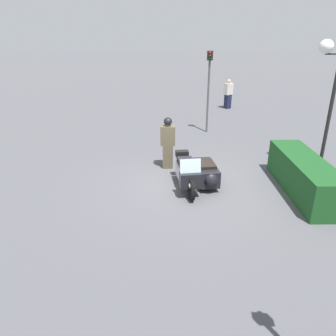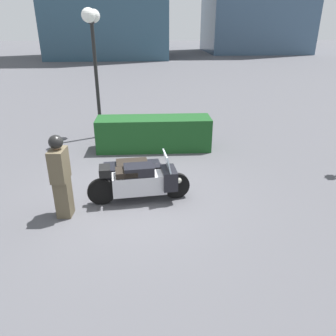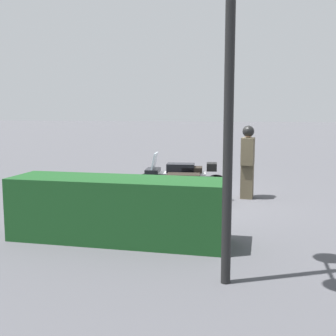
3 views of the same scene
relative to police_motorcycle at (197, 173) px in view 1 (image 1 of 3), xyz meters
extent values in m
plane|color=#4C4C51|center=(-0.16, -0.20, -0.46)|extent=(160.00, 160.00, 0.00)
cylinder|color=black|center=(0.85, -0.23, -0.15)|extent=(0.63, 0.17, 0.62)
cylinder|color=black|center=(-0.86, -0.43, -0.15)|extent=(0.63, 0.17, 0.62)
cylinder|color=black|center=(-0.24, 0.29, -0.22)|extent=(0.50, 0.16, 0.49)
cube|color=#B7B7BC|center=(-0.01, -0.33, -0.02)|extent=(1.26, 0.59, 0.45)
cube|color=black|center=(-0.01, -0.33, 0.31)|extent=(0.71, 0.50, 0.24)
cube|color=black|center=(-0.28, -0.36, 0.29)|extent=(0.53, 0.48, 0.12)
cube|color=black|center=(0.67, -0.25, 0.07)|extent=(0.39, 0.65, 0.44)
cube|color=silver|center=(0.63, -0.26, 0.49)|extent=(0.18, 0.60, 0.40)
sphere|color=white|center=(0.89, -0.23, 0.00)|extent=(0.18, 0.18, 0.18)
cube|color=black|center=(-0.19, 0.30, -0.07)|extent=(1.42, 0.72, 0.50)
sphere|color=black|center=(0.39, 0.36, -0.04)|extent=(0.48, 0.48, 0.47)
cube|color=black|center=(-0.19, 0.30, 0.22)|extent=(0.80, 0.57, 0.09)
cube|color=black|center=(-0.75, -0.42, 0.36)|extent=(0.29, 0.43, 0.18)
cube|color=brown|center=(-1.58, -0.86, -0.04)|extent=(0.32, 0.36, 0.84)
cube|color=brown|center=(-1.58, -0.86, 0.71)|extent=(0.33, 0.51, 0.66)
sphere|color=tan|center=(-1.58, -0.86, 1.16)|extent=(0.23, 0.23, 0.23)
sphere|color=black|center=(-1.58, -0.86, 1.20)|extent=(0.28, 0.28, 0.28)
cube|color=#19471E|center=(0.39, 3.11, 0.06)|extent=(3.63, 0.99, 1.05)
cylinder|color=black|center=(-1.51, 4.51, 1.51)|extent=(0.12, 0.12, 3.95)
sphere|color=white|center=(-1.51, 4.01, 3.56)|extent=(0.44, 0.44, 0.44)
cylinder|color=#4C4C4C|center=(-6.03, 1.05, 1.18)|extent=(0.09, 0.09, 3.27)
cube|color=black|center=(-5.98, 1.05, 3.01)|extent=(0.17, 0.27, 0.40)
sphere|color=red|center=(-5.91, 1.04, 3.14)|extent=(0.11, 0.11, 0.11)
sphere|color=#462D06|center=(-5.91, 1.04, 3.01)|extent=(0.11, 0.11, 0.11)
sphere|color=#07350F|center=(-5.91, 1.04, 2.88)|extent=(0.11, 0.11, 0.11)
cube|color=#191E38|center=(-11.23, 3.00, -0.03)|extent=(0.45, 0.46, 0.86)
cube|color=beige|center=(-11.23, 3.00, 0.74)|extent=(0.54, 0.59, 0.68)
sphere|color=tan|center=(-11.23, 3.00, 1.20)|extent=(0.23, 0.23, 0.23)
camera|label=1|loc=(9.12, -1.01, 3.96)|focal=35.00mm
camera|label=2|loc=(0.26, -7.03, 3.31)|focal=35.00mm
camera|label=3|loc=(-1.91, 9.61, 1.68)|focal=45.00mm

